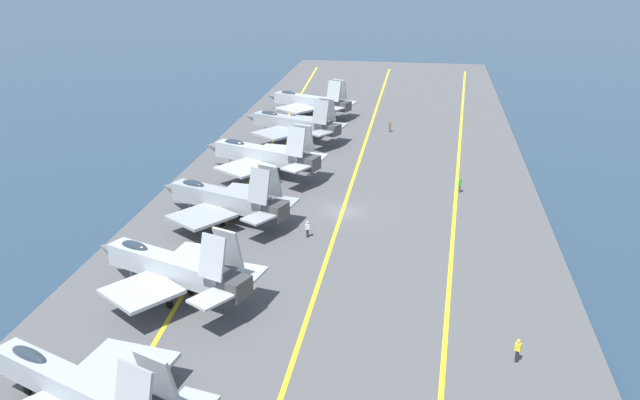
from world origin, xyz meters
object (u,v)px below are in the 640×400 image
Objects in this scene: parked_jet_fifth at (292,123)px; crew_green_vest at (460,184)px; parked_jet_nearest at (79,390)px; parked_jet_sixth at (309,101)px; crew_brown_vest at (390,126)px; crew_yellow_vest at (518,349)px; crew_white_vest at (307,228)px; parked_jet_second at (171,267)px; parked_jet_fourth at (262,155)px; parked_jet_third at (223,199)px.

crew_green_vest is (-17.67, -22.67, -1.59)m from parked_jet_fifth.
parked_jet_fifth is (60.76, -0.80, 0.18)m from parked_jet_nearest.
parked_jet_sixth is at bearing 0.80° from parked_jet_fifth.
crew_brown_vest is 58.39m from crew_yellow_vest.
crew_yellow_vest is (-18.01, -17.52, 0.05)m from crew_white_vest.
parked_jet_second reaches higher than crew_yellow_vest.
parked_jet_fourth is at bearing 148.04° from crew_brown_vest.
crew_green_vest is (28.07, -23.44, -1.84)m from parked_jet_second.
parked_jet_second is at bearing 179.03° from parked_jet_fifth.
parked_jet_nearest is 1.11× the size of parked_jet_second.
crew_yellow_vest is at bearing -143.20° from parked_jet_fourth.
crew_yellow_vest is at bearing -68.38° from parked_jet_nearest.
crew_yellow_vest is (10.34, -26.10, -1.40)m from parked_jet_nearest.
crew_white_vest is (-2.69, -9.06, -1.46)m from parked_jet_third.
parked_jet_nearest is 15.02m from parked_jet_second.
parked_jet_fifth reaches higher than parked_jet_sixth.
parked_jet_nearest reaches higher than crew_brown_vest.
parked_jet_third is 8.82× the size of crew_brown_vest.
parked_jet_third is at bearing 178.62° from parked_jet_sixth.
parked_jet_sixth is at bearing -0.83° from parked_jet_fourth.
parked_jet_nearest is 1.08× the size of parked_jet_sixth.
parked_jet_fifth is at bearing -0.97° from parked_jet_second.
parked_jet_second is 8.75× the size of crew_green_vest.
parked_jet_sixth is (14.78, 0.21, -0.19)m from parked_jet_fifth.
parked_jet_fifth is 8.89× the size of crew_yellow_vest.
parked_jet_fourth is 9.12× the size of crew_green_vest.
crew_green_vest is (43.09, -23.47, -1.41)m from parked_jet_nearest.
crew_white_vest is at bearing 134.71° from crew_green_vest.
parked_jet_third is 0.98× the size of parked_jet_fifth.
crew_yellow_vest is (-65.20, -25.50, -1.39)m from parked_jet_sixth.
parked_jet_sixth is 8.87× the size of crew_yellow_vest.
parked_jet_sixth is at bearing 21.36° from crew_yellow_vest.
parked_jet_sixth is at bearing -0.54° from parked_jet_second.
parked_jet_third is at bearing 177.53° from parked_jet_fifth.
parked_jet_fourth is (13.97, -0.63, 0.38)m from parked_jet_third.
crew_yellow_vest is (-50.41, -25.30, -1.57)m from parked_jet_fifth.
crew_brown_vest is (22.48, -14.03, -1.80)m from parked_jet_fourth.
parked_jet_third is 9.15× the size of crew_white_vest.
parked_jet_fourth is 18.77m from crew_white_vest.
parked_jet_fourth reaches higher than parked_jet_fifth.
parked_jet_fourth is at bearing 179.17° from parked_jet_sixth.
parked_jet_fifth is 15.07m from crew_brown_vest.
crew_green_vest is (-32.45, -22.87, -1.40)m from parked_jet_sixth.
parked_jet_second is at bearing 164.90° from crew_brown_vest.
parked_jet_fifth reaches higher than parked_jet_nearest.
parked_jet_fifth is (15.74, -0.65, -0.21)m from parked_jet_fourth.
parked_jet_third is 8.80× the size of crew_green_vest.
crew_white_vest is at bearing 44.20° from crew_yellow_vest.
parked_jet_third reaches higher than parked_jet_nearest.
crew_brown_vest is at bearing -63.25° from parked_jet_fifth.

